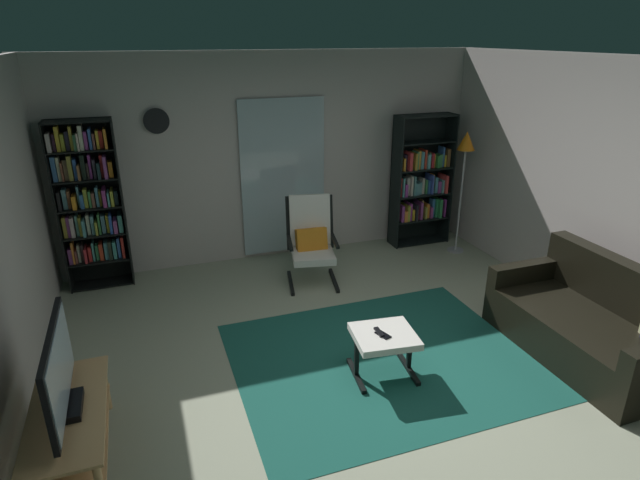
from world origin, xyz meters
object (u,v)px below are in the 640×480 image
(tv_stand, at_px, (71,426))
(wall_clock, at_px, (156,121))
(leather_sofa, at_px, (594,325))
(bookshelf_near_sofa, at_px, (420,183))
(tv_remote, at_px, (379,332))
(floor_lamp_by_shelf, at_px, (465,153))
(lounge_armchair, at_px, (311,238))
(television, at_px, (59,374))
(ottoman, at_px, (384,340))
(bookshelf_near_tv, at_px, (89,201))
(cell_phone, at_px, (383,335))

(tv_stand, distance_m, wall_clock, 3.56)
(leather_sofa, bearing_deg, tv_stand, 177.76)
(bookshelf_near_sofa, xyz_separation_m, tv_remote, (-1.87, -2.66, -0.44))
(floor_lamp_by_shelf, bearing_deg, leather_sofa, -95.25)
(tv_remote, bearing_deg, lounge_armchair, 90.90)
(tv_stand, relative_size, leather_sofa, 0.68)
(bookshelf_near_sofa, bearing_deg, television, -145.94)
(bookshelf_near_sofa, relative_size, leather_sofa, 1.04)
(lounge_armchair, distance_m, ottoman, 2.01)
(bookshelf_near_tv, xyz_separation_m, leather_sofa, (4.29, -3.09, -0.72))
(lounge_armchair, xyz_separation_m, wall_clock, (-1.56, 0.87, 1.32))
(bookshelf_near_sofa, bearing_deg, bookshelf_near_tv, 179.29)
(lounge_armchair, distance_m, wall_clock, 2.22)
(tv_remote, bearing_deg, cell_phone, -67.40)
(bookshelf_near_tv, bearing_deg, bookshelf_near_sofa, -0.71)
(bookshelf_near_tv, relative_size, cell_phone, 13.79)
(floor_lamp_by_shelf, bearing_deg, tv_stand, -152.72)
(floor_lamp_by_shelf, bearing_deg, bookshelf_near_tv, 173.14)
(leather_sofa, bearing_deg, ottoman, 169.31)
(bookshelf_near_sofa, xyz_separation_m, wall_clock, (-3.37, 0.20, 0.99))
(bookshelf_near_tv, bearing_deg, lounge_armchair, -16.98)
(television, relative_size, tv_remote, 6.96)
(television, height_order, cell_phone, television)
(ottoman, xyz_separation_m, tv_remote, (-0.04, 0.02, 0.08))
(ottoman, bearing_deg, tv_stand, -175.46)
(ottoman, relative_size, cell_phone, 4.10)
(cell_phone, bearing_deg, bookshelf_near_tv, 111.91)
(lounge_armchair, distance_m, tv_remote, 1.99)
(television, height_order, bookshelf_near_sofa, bookshelf_near_sofa)
(leather_sofa, height_order, ottoman, leather_sofa)
(cell_phone, bearing_deg, leather_sofa, -28.13)
(tv_remote, xyz_separation_m, wall_clock, (-1.49, 2.86, 1.43))
(bookshelf_near_tv, height_order, leather_sofa, bookshelf_near_tv)
(television, bearing_deg, ottoman, 4.98)
(ottoman, distance_m, wall_clock, 3.59)
(tv_stand, distance_m, tv_remote, 2.41)
(tv_stand, height_order, television, television)
(lounge_armchair, distance_m, floor_lamp_by_shelf, 2.30)
(leather_sofa, bearing_deg, lounge_armchair, 128.93)
(floor_lamp_by_shelf, bearing_deg, wall_clock, 169.40)
(bookshelf_near_sofa, bearing_deg, cell_phone, -124.53)
(leather_sofa, relative_size, cell_phone, 12.31)
(wall_clock, bearing_deg, tv_stand, -106.45)
(wall_clock, bearing_deg, cell_phone, -62.54)
(tv_remote, bearing_deg, tv_stand, -172.18)
(lounge_armchair, bearing_deg, television, -138.02)
(bookshelf_near_tv, bearing_deg, tv_remote, -49.50)
(bookshelf_near_sofa, xyz_separation_m, cell_phone, (-1.86, -2.70, -0.44))
(lounge_armchair, bearing_deg, cell_phone, -91.37)
(lounge_armchair, distance_m, cell_phone, 2.03)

